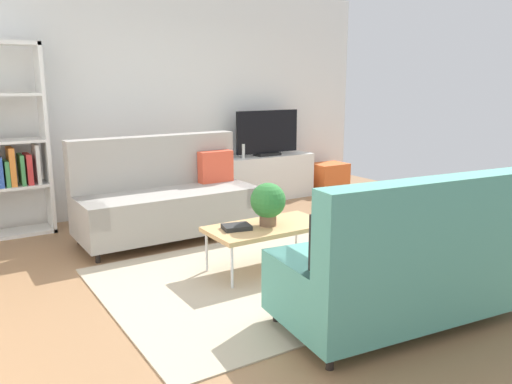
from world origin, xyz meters
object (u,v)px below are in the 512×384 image
at_px(couch_green, 412,264).
at_px(tv_console, 266,177).
at_px(couch_beige, 166,198).
at_px(vase_0, 230,153).
at_px(table_book_0, 237,227).
at_px(bottle_0, 243,151).
at_px(coffee_table, 267,228).
at_px(storage_trunk, 329,177).
at_px(potted_plant, 268,202).
at_px(tv, 267,134).

xyz_separation_m(couch_green, tv_console, (1.29, 3.81, -0.12)).
height_order(couch_beige, vase_0, couch_beige).
distance_m(table_book_0, bottle_0, 2.75).
xyz_separation_m(coffee_table, vase_0, (0.99, 2.44, 0.31)).
distance_m(storage_trunk, potted_plant, 3.55).
height_order(couch_green, tv, tv).
relative_size(couch_green, storage_trunk, 3.81).
relative_size(tv, bottle_0, 5.12).
distance_m(tv_console, potted_plant, 2.88).
bearing_deg(tv_console, storage_trunk, -5.19).
bearing_deg(vase_0, tv, -6.88).
height_order(couch_beige, storage_trunk, couch_beige).
bearing_deg(coffee_table, bottle_0, 63.87).
bearing_deg(potted_plant, bottle_0, 63.97).
xyz_separation_m(couch_green, tv, (1.29, 3.79, 0.51)).
relative_size(storage_trunk, table_book_0, 2.17).
bearing_deg(potted_plant, couch_green, -78.82).
relative_size(table_book_0, vase_0, 1.88).
distance_m(couch_beige, tv, 2.23).
bearing_deg(tv, table_book_0, -128.65).
bearing_deg(potted_plant, couch_beige, 105.17).
relative_size(couch_beige, tv, 1.91).
bearing_deg(vase_0, couch_beige, -143.40).
bearing_deg(couch_beige, vase_0, -143.81).
bearing_deg(tv_console, table_book_0, -128.41).
bearing_deg(couch_beige, coffee_table, 104.83).
distance_m(coffee_table, vase_0, 2.65).
relative_size(couch_green, bottle_0, 10.15).
bearing_deg(couch_beige, bottle_0, -149.28).
distance_m(table_book_0, vase_0, 2.74).
bearing_deg(couch_green, vase_0, 85.85).
bearing_deg(potted_plant, vase_0, 68.07).
relative_size(coffee_table, potted_plant, 2.82).
distance_m(coffee_table, bottle_0, 2.64).
distance_m(couch_green, table_book_0, 1.57).
height_order(tv, potted_plant, tv).
bearing_deg(couch_green, table_book_0, 117.88).
height_order(coffee_table, bottle_0, bottle_0).
distance_m(couch_beige, storage_trunk, 3.18).
bearing_deg(table_book_0, storage_trunk, 37.22).
bearing_deg(couch_beige, storage_trunk, -164.50).
distance_m(tv, table_book_0, 3.03).
bearing_deg(bottle_0, coffee_table, -116.13).
height_order(potted_plant, table_book_0, potted_plant).
height_order(coffee_table, tv_console, tv_console).
xyz_separation_m(couch_green, potted_plant, (-0.28, 1.41, 0.20)).
relative_size(couch_beige, tv_console, 1.36).
relative_size(couch_beige, storage_trunk, 3.67).
bearing_deg(couch_beige, potted_plant, 104.76).
relative_size(coffee_table, table_book_0, 4.58).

